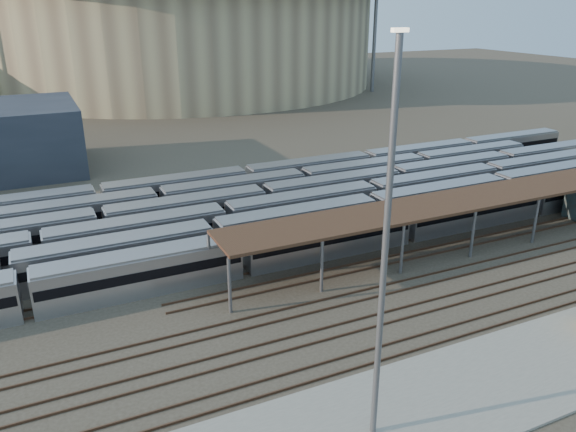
% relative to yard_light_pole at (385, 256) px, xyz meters
% --- Properties ---
extents(ground, '(420.00, 420.00, 0.00)m').
position_rel_yard_light_pole_xyz_m(ground, '(5.04, 15.66, -11.76)').
color(ground, '#383026').
rests_on(ground, ground).
extents(apron, '(50.00, 9.00, 0.20)m').
position_rel_yard_light_pole_xyz_m(apron, '(0.04, 0.66, -11.66)').
color(apron, gray).
rests_on(apron, ground).
extents(subway_trains, '(124.55, 23.90, 3.60)m').
position_rel_yard_light_pole_xyz_m(subway_trains, '(2.62, 34.16, -9.96)').
color(subway_trains, '#ACACB1').
rests_on(subway_trains, ground).
extents(inspection_shed, '(60.30, 6.00, 5.30)m').
position_rel_yard_light_pole_xyz_m(inspection_shed, '(27.04, 19.66, -6.78)').
color(inspection_shed, '#5E5F63').
rests_on(inspection_shed, ground).
extents(empty_tracks, '(170.00, 9.62, 0.18)m').
position_rel_yard_light_pole_xyz_m(empty_tracks, '(5.04, 10.66, -11.67)').
color(empty_tracks, '#4C3323').
rests_on(empty_tracks, ground).
extents(stadium, '(124.00, 124.00, 32.50)m').
position_rel_yard_light_pole_xyz_m(stadium, '(30.04, 155.66, 4.71)').
color(stadium, '#998D67').
rests_on(stadium, ground).
extents(floodlight_2, '(4.00, 1.00, 38.40)m').
position_rel_yard_light_pole_xyz_m(floodlight_2, '(75.04, 115.66, 8.89)').
color(floodlight_2, '#5E5F63').
rests_on(floodlight_2, ground).
extents(floodlight_3, '(4.00, 1.00, 38.40)m').
position_rel_yard_light_pole_xyz_m(floodlight_3, '(-4.96, 175.66, 8.89)').
color(floodlight_3, '#5E5F63').
rests_on(floodlight_3, ground).
extents(yard_light_pole, '(0.81, 0.36, 22.95)m').
position_rel_yard_light_pole_xyz_m(yard_light_pole, '(0.00, 0.00, 0.00)').
color(yard_light_pole, '#5E5F63').
rests_on(yard_light_pole, apron).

